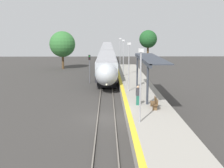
{
  "coord_description": "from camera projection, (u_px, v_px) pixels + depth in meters",
  "views": [
    {
      "loc": [
        0.13,
        -22.54,
        7.19
      ],
      "look_at": [
        0.55,
        4.65,
        2.11
      ],
      "focal_mm": 45.0,
      "sensor_mm": 36.0,
      "label": 1
    }
  ],
  "objects": [
    {
      "name": "ground_plane",
      "position": [
        106.0,
        119.0,
        23.47
      ],
      "size": [
        120.0,
        120.0,
        0.0
      ],
      "primitive_type": "plane",
      "color": "#383533"
    },
    {
      "name": "lamppost_near",
      "position": [
        140.0,
        81.0,
        19.31
      ],
      "size": [
        0.36,
        0.2,
        5.18
      ],
      "color": "#9E9EA3",
      "rests_on": "platform_right"
    },
    {
      "name": "lamppost_farthest",
      "position": [
        120.0,
        50.0,
        50.59
      ],
      "size": [
        0.36,
        0.2,
        5.18
      ],
      "color": "#9E9EA3",
      "rests_on": "platform_right"
    },
    {
      "name": "station_canopy",
      "position": [
        148.0,
        60.0,
        28.32
      ],
      "size": [
        2.02,
        11.59,
        3.74
      ],
      "color": "#333842",
      "rests_on": "platform_right"
    },
    {
      "name": "platform_bench",
      "position": [
        155.0,
        103.0,
        23.33
      ],
      "size": [
        0.44,
        1.62,
        0.89
      ],
      "color": "brown",
      "rests_on": "platform_right"
    },
    {
      "name": "rail_left",
      "position": [
        98.0,
        118.0,
        23.45
      ],
      "size": [
        0.08,
        90.0,
        0.15
      ],
      "primitive_type": "cube",
      "color": "slate",
      "rests_on": "ground_plane"
    },
    {
      "name": "railway_signal",
      "position": [
        90.0,
        66.0,
        39.44
      ],
      "size": [
        0.28,
        0.28,
        3.99
      ],
      "color": "#59595E",
      "rests_on": "ground_plane"
    },
    {
      "name": "train",
      "position": [
        107.0,
        54.0,
        62.77
      ],
      "size": [
        2.86,
        63.87,
        3.76
      ],
      "color": "black",
      "rests_on": "ground_plane"
    },
    {
      "name": "rail_right",
      "position": [
        115.0,
        118.0,
        23.47
      ],
      "size": [
        0.08,
        90.0,
        0.15
      ],
      "primitive_type": "cube",
      "color": "slate",
      "rests_on": "ground_plane"
    },
    {
      "name": "lamppost_mid",
      "position": [
        129.0,
        63.0,
        29.74
      ],
      "size": [
        0.36,
        0.2,
        5.18
      ],
      "color": "#9E9EA3",
      "rests_on": "platform_right"
    },
    {
      "name": "person_waiting",
      "position": [
        138.0,
        95.0,
        24.31
      ],
      "size": [
        0.36,
        0.23,
        1.72
      ],
      "color": "#1E604C",
      "rests_on": "platform_right"
    },
    {
      "name": "background_tree_left",
      "position": [
        62.0,
        44.0,
        54.13
      ],
      "size": [
        4.96,
        4.96,
        7.3
      ],
      "color": "brown",
      "rests_on": "ground_plane"
    },
    {
      "name": "platform_right",
      "position": [
        149.0,
        114.0,
        23.45
      ],
      "size": [
        4.01,
        64.0,
        0.9
      ],
      "color": "#9E998E",
      "rests_on": "ground_plane"
    },
    {
      "name": "lamppost_far",
      "position": [
        123.0,
        55.0,
        40.17
      ],
      "size": [
        0.36,
        0.2,
        5.18
      ],
      "color": "#9E9EA3",
      "rests_on": "platform_right"
    },
    {
      "name": "background_tree_right",
      "position": [
        148.0,
        39.0,
        63.64
      ],
      "size": [
        4.05,
        4.05,
        7.56
      ],
      "color": "brown",
      "rests_on": "ground_plane"
    }
  ]
}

